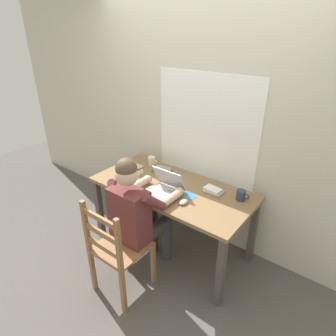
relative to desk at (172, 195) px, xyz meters
The scene contains 16 objects.
ground_plane 0.66m from the desk, ahead, with size 8.00×8.00×0.00m, color #56514C.
back_wall 0.78m from the desk, 89.79° to the left, with size 6.00×0.08×2.60m.
desk is the anchor object (origin of this frame).
seated_person 0.46m from the desk, 93.87° to the right, with size 0.50×0.60×1.25m.
wooden_chair 0.76m from the desk, 92.39° to the right, with size 0.42×0.42×0.95m.
laptop 0.21m from the desk, 87.63° to the right, with size 0.33×0.32×0.22m.
computer_mouse 0.33m from the desk, 34.09° to the right, with size 0.06×0.10×0.03m, color #ADAFB2.
coffee_mug_white 0.46m from the desk, behind, with size 0.11×0.08×0.10m.
coffee_mug_dark 0.68m from the desk, 16.50° to the left, with size 0.12×0.08×0.10m.
coffee_mug_spare 0.55m from the desk, 152.00° to the left, with size 0.12×0.08×0.10m.
book_stack_main 0.42m from the desk, 21.83° to the left, with size 0.18×0.13×0.05m.
book_stack_side 0.35m from the desk, 145.05° to the left, with size 0.21×0.14×0.05m.
paper_pile_near_laptop 0.10m from the desk, behind, with size 0.19×0.17×0.00m, color white.
paper_pile_back_corner 0.45m from the desk, 146.14° to the right, with size 0.20×0.16×0.00m, color silver.
paper_pile_side 0.60m from the desk, behind, with size 0.22×0.16×0.01m, color white.
landscape_photo_print 0.25m from the desk, ahead, with size 0.13×0.09×0.00m, color teal.
Camera 1 is at (1.45, -1.95, 2.17)m, focal length 30.77 mm.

